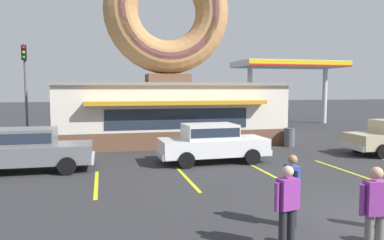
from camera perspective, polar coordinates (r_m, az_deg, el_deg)
The scene contains 14 objects.
ground_plane at distance 10.07m, azimuth 27.11°, elevation -13.44°, with size 160.00×160.00×0.00m, color #2D2D30.
donut_shop_building at distance 21.47m, azimuth -3.70°, elevation 6.66°, with size 12.30×6.75×10.96m.
car_grey at distance 15.01m, azimuth -23.66°, elevation -3.96°, with size 4.57×2.00×1.60m.
car_white at distance 15.48m, azimuth 3.04°, elevation -3.29°, with size 4.61×2.08×1.60m.
pedestrian_hooded_kid at distance 8.71m, azimuth 15.00°, elevation -9.82°, with size 0.26×0.60×1.61m.
pedestrian_leather_jacket_man at distance 7.56m, azimuth 26.13°, elevation -12.02°, with size 0.59×0.29×1.69m.
pedestrian_beanie_man at distance 7.44m, azimuth 14.32°, elevation -12.26°, with size 0.58×0.32×1.63m.
trash_bin at distance 20.35m, azimuth 14.61°, elevation -2.53°, with size 0.57×0.57×0.97m.
traffic_light_pole at distance 25.62m, azimuth -24.07°, elevation 5.89°, with size 0.28×0.47×5.80m.
gas_station_canopy at distance 32.92m, azimuth 14.55°, elevation 7.85°, with size 9.00×4.46×5.30m.
parking_stripe_far_left at distance 12.59m, azimuth -14.38°, elevation -9.39°, with size 0.12×3.60×0.01m, color yellow.
parking_stripe_left at distance 12.89m, azimuth -0.75°, elevation -8.90°, with size 0.12×3.60×0.01m, color yellow.
parking_stripe_mid_left at distance 13.84m, azimuth 11.57°, elevation -8.03°, with size 0.12×3.60×0.01m, color yellow.
parking_stripe_centre at distance 15.34m, azimuth 21.85°, elevation -7.02°, with size 0.12×3.60×0.01m, color yellow.
Camera 1 is at (-6.32, -7.20, 3.08)m, focal length 35.00 mm.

